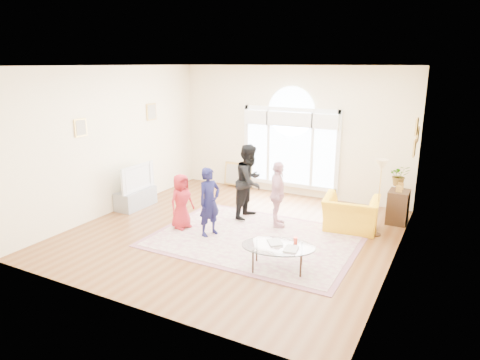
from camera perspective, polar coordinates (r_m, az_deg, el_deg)
The scene contains 17 objects.
ground at distance 8.55m, azimuth -0.92°, elevation -7.00°, with size 6.00×6.00×0.00m, color brown.
room_shell at distance 10.61m, azimuth 6.53°, elevation 6.13°, with size 6.00×6.00×6.00m.
area_rug at distance 8.24m, azimuth 2.04°, elevation -7.80°, with size 3.60×2.60×0.02m, color beige.
rug_border at distance 8.24m, azimuth 2.03°, elevation -7.83°, with size 3.80×2.80×0.01m, color #915A67.
tv_console at distance 10.23m, azimuth -13.73°, elevation -2.39°, with size 0.45×1.00×0.42m, color gray.
television at distance 10.08m, azimuth -13.88°, elevation 0.37°, with size 0.17×1.05×0.60m.
coffee_table at distance 6.96m, azimuth 5.11°, elevation -8.87°, with size 1.35×1.08×0.54m.
armchair at distance 8.84m, azimuth 14.54°, elevation -4.37°, with size 1.05×0.92×0.68m, color yellow.
side_cabinet at distance 9.52m, azimuth 20.31°, elevation -3.37°, with size 0.40×0.50×0.70m, color black.
floor_lamp at distance 8.45m, azimuth 18.31°, elevation 1.10°, with size 0.32×0.32×1.51m.
plant_pedestal at distance 9.90m, azimuth 20.18°, elevation -2.65°, with size 0.20×0.20×0.70m, color white.
potted_plant at distance 9.75m, azimuth 20.49°, elevation 0.57°, with size 0.41×0.35×0.45m, color #33722D.
leaning_picture at distance 11.61m, azimuth -0.25°, elevation -0.91°, with size 0.80×0.05×0.62m, color tan.
child_red at distance 8.63m, azimuth -7.81°, elevation -2.82°, with size 0.55×0.36×1.12m, color #A41E26.
child_navy at distance 8.19m, azimuth -4.10°, elevation -2.92°, with size 0.49×0.32×1.34m, color #12123B.
child_black at distance 9.09m, azimuth 1.29°, elevation -0.17°, with size 0.78×0.60×1.60m, color black.
child_pink at distance 8.63m, azimuth 5.03°, elevation -1.93°, with size 0.79×0.33×1.35m, color #D99FAC.
Camera 1 is at (3.83, -6.92, 3.25)m, focal length 32.00 mm.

